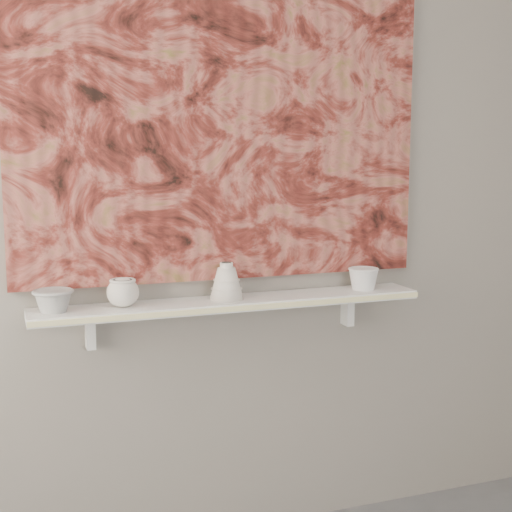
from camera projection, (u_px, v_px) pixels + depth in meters
name	position (u px, v px, depth m)	size (l,w,h in m)	color
wall_back	(224.00, 179.00, 2.55)	(3.60, 3.60, 0.00)	gray
shelf	(233.00, 303.00, 2.52)	(1.40, 0.18, 0.03)	silver
shelf_stripe	(241.00, 308.00, 2.43)	(1.40, 0.01, 0.02)	#F8EFA5
bracket_left	(90.00, 331.00, 2.43)	(0.03, 0.06, 0.12)	silver
bracket_right	(347.00, 310.00, 2.76)	(0.03, 0.06, 0.12)	silver
painting	(225.00, 125.00, 2.51)	(1.50, 0.03, 1.10)	maroon
house_motif	(339.00, 209.00, 2.69)	(0.09, 0.00, 0.08)	black
bowl_grey	(53.00, 300.00, 2.31)	(0.13, 0.13, 0.08)	gray
cup_cream	(123.00, 292.00, 2.38)	(0.11, 0.11, 0.10)	silver
bell_vessel	(227.00, 281.00, 2.50)	(0.12, 0.12, 0.13)	silver
bowl_white	(363.00, 278.00, 2.69)	(0.12, 0.12, 0.08)	white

